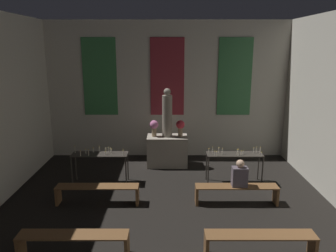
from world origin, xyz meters
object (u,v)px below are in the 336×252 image
altar (168,151)px  pew_back_left (98,191)px  candle_rack_left (101,157)px  candle_rack_right (235,157)px  statue (168,114)px  pew_third_right (261,240)px  pew_back_right (237,191)px  flower_vase_right (181,126)px  flower_vase_left (155,126)px  pew_third_left (74,240)px  person_seated (240,175)px

altar → pew_back_left: (-1.66, -2.63, -0.14)m
candle_rack_left → pew_back_left: size_ratio=0.77×
candle_rack_right → altar: bearing=142.8°
statue → pew_third_right: 5.15m
altar → pew_back_right: bearing=-57.7°
flower_vase_right → candle_rack_right: bearing=-44.2°
flower_vase_left → candle_rack_right: size_ratio=0.34×
altar → candle_rack_left: candle_rack_left is taller
candle_rack_left → pew_back_right: 3.74m
statue → pew_third_left: 5.15m
flower_vase_right → statue: bearing=180.0°
flower_vase_left → candle_rack_left: size_ratio=0.34×
flower_vase_left → candle_rack_right: flower_vase_left is taller
person_seated → flower_vase_right: bearing=116.5°
pew_back_right → person_seated: 0.41m
altar → statue: statue is taller
statue → candle_rack_left: size_ratio=0.99×
statue → candle_rack_right: (1.84, -1.39, -0.91)m
statue → pew_third_right: statue is taller
statue → pew_back_left: (-1.66, -2.63, -1.32)m
pew_back_left → statue: bearing=57.7°
statue → person_seated: statue is taller
flower_vase_right → pew_third_left: size_ratio=0.26×
person_seated → altar: bearing=123.2°
altar → pew_back_right: (1.66, -2.63, -0.14)m
pew_back_right → pew_third_right: bearing=-90.0°
flower_vase_left → pew_third_left: (-1.26, -4.69, -0.94)m
altar → candle_rack_right: (1.84, -1.39, 0.27)m
statue → candle_rack_left: (-1.84, -1.39, -0.91)m
flower_vase_left → pew_back_right: 3.48m
altar → candle_rack_right: size_ratio=0.83×
flower_vase_right → person_seated: (1.31, -2.63, -0.54)m
candle_rack_right → pew_back_left: (-3.50, -1.24, -0.41)m
candle_rack_left → altar: bearing=37.1°
altar → person_seated: person_seated is taller
candle_rack_left → pew_third_left: bearing=-87.0°
pew_third_left → person_seated: 3.98m
flower_vase_left → pew_third_right: bearing=-66.2°
altar → pew_back_left: altar is taller
pew_back_right → person_seated: bearing=0.0°
pew_third_left → person_seated: size_ratio=2.99×
statue → pew_back_left: statue is taller
statue → pew_back_right: 3.38m
pew_third_right → pew_back_right: same height
pew_back_left → person_seated: person_seated is taller
person_seated → pew_back_left: bearing=180.0°
pew_third_right → pew_back_right: 2.06m
altar → flower_vase_right: size_ratio=2.46×
statue → flower_vase_left: 0.56m
pew_back_left → candle_rack_right: bearing=19.5°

